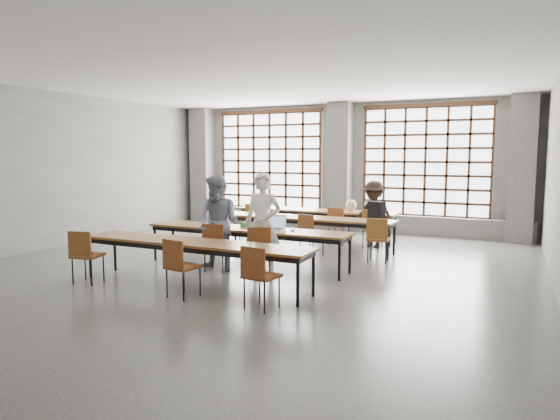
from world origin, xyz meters
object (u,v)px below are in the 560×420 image
object	(u,v)px
desk_row_b	(304,220)
laptop_back	(370,209)
chair_mid_left	(226,225)
chair_mid_centre	(309,231)
student_female	(218,223)
chair_near_right	(258,271)
mouse	(293,230)
red_pouch	(88,253)
chair_back_right	(372,224)
chair_front_right	(261,246)
chair_mid_right	(378,235)
backpack	(377,211)
chair_back_mid	(338,222)
desk_row_d	(194,245)
chair_near_mid	(179,262)
green_box	(246,225)
chair_back_left	(254,217)
desk_row_c	(247,231)
student_male	(263,225)
student_back	(374,214)
chair_near_left	(85,251)
laptop_front	(275,226)
desk_row_a	(315,212)
phone	(252,229)

from	to	relation	value
desk_row_b	laptop_back	world-z (taller)	laptop_back
chair_mid_left	chair_mid_centre	size ratio (longest dim) A/B	1.00
desk_row_b	student_female	distance (m)	2.58
chair_mid_left	desk_row_b	bearing A→B (deg)	21.15
chair_near_right	mouse	bearing A→B (deg)	102.25
red_pouch	laptop_back	bearing A→B (deg)	61.15
chair_back_right	mouse	distance (m)	2.92
desk_row_b	chair_front_right	distance (m)	2.63
chair_mid_centre	chair_near_right	bearing A→B (deg)	-78.72
chair_mid_right	student_female	xyz separation A→B (m)	(-2.44, -1.86, 0.33)
backpack	chair_front_right	bearing A→B (deg)	-95.29
chair_back_mid	chair_mid_centre	size ratio (longest dim) A/B	1.00
desk_row_d	chair_near_right	distance (m)	1.62
chair_near_mid	red_pouch	world-z (taller)	chair_near_mid
backpack	chair_near_mid	bearing A→B (deg)	-91.82
green_box	desk_row_b	bearing A→B (deg)	78.55
chair_back_left	red_pouch	world-z (taller)	chair_back_left
green_box	desk_row_c	bearing A→B (deg)	-57.99
red_pouch	student_female	bearing A→B (deg)	49.04
chair_back_left	chair_back_right	distance (m)	2.98
student_male	chair_near_mid	bearing A→B (deg)	-111.19
chair_back_mid	student_back	size ratio (longest dim) A/B	0.59
chair_mid_centre	student_male	size ratio (longest dim) A/B	0.49
chair_mid_left	student_female	world-z (taller)	student_female
chair_back_left	chair_near_left	world-z (taller)	same
desk_row_d	student_male	distance (m)	1.32
desk_row_b	chair_mid_centre	distance (m)	0.74
chair_mid_centre	mouse	bearing A→B (deg)	-80.30
student_back	backpack	bearing A→B (deg)	-61.69
chair_mid_left	chair_near_mid	distance (m)	3.88
chair_mid_left	chair_near_mid	bearing A→B (deg)	-68.57
chair_mid_left	laptop_front	bearing A→B (deg)	-34.43
chair_near_right	laptop_front	size ratio (longest dim) A/B	2.24
student_female	mouse	bearing A→B (deg)	23.84
chair_mid_left	chair_front_right	world-z (taller)	same
green_box	chair_back_left	bearing A→B (deg)	115.40
chair_back_mid	chair_near_left	xyz separation A→B (m)	(-2.57, -5.06, 0.00)
chair_mid_right	green_box	xyz separation A→B (m)	(-2.19, -1.28, 0.24)
laptop_back	desk_row_a	bearing A→B (deg)	-175.37
chair_mid_centre	chair_near_mid	world-z (taller)	same
chair_mid_right	chair_near_left	world-z (taller)	same
desk_row_d	phone	size ratio (longest dim) A/B	30.77
student_male	student_female	bearing A→B (deg)	173.70
chair_back_mid	chair_back_right	world-z (taller)	same
chair_near_mid	desk_row_b	bearing A→B (deg)	87.27
student_female	mouse	world-z (taller)	student_female
chair_mid_right	backpack	size ratio (longest dim) A/B	2.20
laptop_front	red_pouch	xyz separation A→B (m)	(-2.30, -2.28, -0.29)
desk_row_d	chair_back_left	size ratio (longest dim) A/B	4.55
desk_row_d	chair_near_right	xyz separation A→B (m)	(1.49, -0.63, -0.13)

